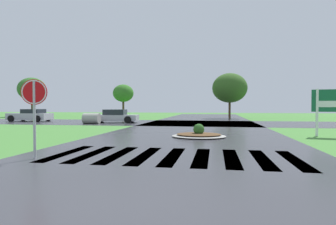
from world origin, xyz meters
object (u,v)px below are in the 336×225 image
stop_sign (34,100)px  drainage_pipe_stack (92,118)px  median_island (199,135)px  car_blue_compact (31,116)px  car_dark_suv (114,116)px

stop_sign → drainage_pipe_stack: bearing=94.1°
median_island → car_blue_compact: bearing=146.6°
car_dark_suv → median_island: bearing=123.3°
median_island → drainage_pipe_stack: size_ratio=1.90×
median_island → car_dark_suv: (-8.57, 11.06, 0.44)m
stop_sign → median_island: stop_sign is taller
car_dark_suv → car_blue_compact: 9.24m
median_island → drainage_pipe_stack: 13.50m
car_dark_suv → drainage_pipe_stack: 2.39m
median_island → drainage_pipe_stack: bearing=137.5°
median_island → drainage_pipe_stack: drainage_pipe_stack is taller
stop_sign → car_blue_compact: (-13.28, 18.44, -1.17)m
stop_sign → car_blue_compact: stop_sign is taller
car_blue_compact → stop_sign: bearing=125.5°
car_blue_compact → drainage_pipe_stack: car_blue_compact is taller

